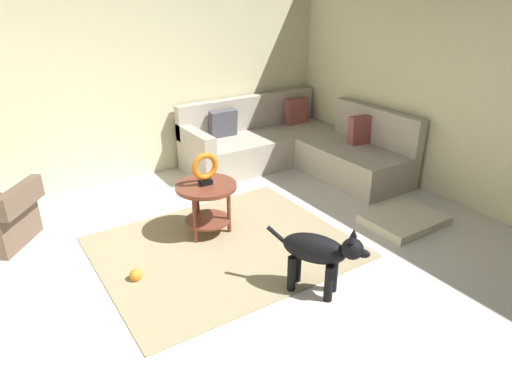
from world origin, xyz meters
TOP-DOWN VIEW (x-y plane):
  - ground_plane at (0.00, 0.00)m, footprint 6.00×6.00m
  - wall_back at (0.00, 2.94)m, footprint 6.00×0.12m
  - wall_right at (2.94, 0.00)m, footprint 0.12×6.00m
  - area_rug at (0.15, 0.70)m, footprint 2.30×1.90m
  - sectional_couch at (1.99, 2.01)m, footprint 2.20×2.25m
  - side_table at (0.15, 1.03)m, footprint 0.60×0.60m
  - torus_sculpture at (0.15, 1.03)m, footprint 0.28×0.08m
  - dog_bed_mat at (1.98, 0.08)m, footprint 0.80×0.60m
  - dog at (0.45, -0.32)m, footprint 0.50×0.74m
  - dog_toy_ball at (-0.74, 0.65)m, footprint 0.11×0.11m

SIDE VIEW (x-z plane):
  - ground_plane at x=0.00m, z-range -0.10..0.00m
  - area_rug at x=0.15m, z-range 0.00..0.01m
  - dog_bed_mat at x=1.98m, z-range 0.00..0.09m
  - dog_toy_ball at x=-0.74m, z-range 0.00..0.11m
  - sectional_couch at x=1.99m, z-range -0.15..0.73m
  - dog at x=0.45m, z-range 0.06..0.69m
  - side_table at x=0.15m, z-range 0.15..0.69m
  - torus_sculpture at x=0.15m, z-range 0.55..0.87m
  - wall_back at x=0.00m, z-range 0.00..2.70m
  - wall_right at x=2.94m, z-range 0.00..2.70m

